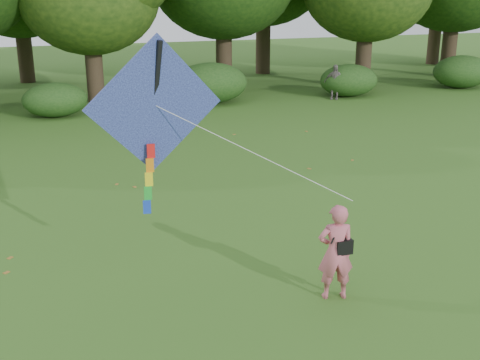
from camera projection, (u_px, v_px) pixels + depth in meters
name	position (u px, v px, depth m)	size (l,w,h in m)	color
ground	(331.00, 282.00, 11.19)	(100.00, 100.00, 0.00)	#265114
man_kite_flyer	(336.00, 252.00, 10.38)	(0.63, 0.42, 1.74)	#C45C6C
bystander_right	(335.00, 82.00, 28.90)	(0.98, 0.41, 1.67)	slate
crossbody_bag	(343.00, 246.00, 10.35)	(0.43, 0.20, 0.70)	black
flying_kite	(155.00, 108.00, 10.36)	(4.19, 2.13, 3.22)	#2837B1
shrub_band	(131.00, 90.00, 26.50)	(39.15, 3.22, 1.88)	#264919
fallen_leaves	(262.00, 195.00, 15.84)	(11.51, 15.06, 0.01)	olive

